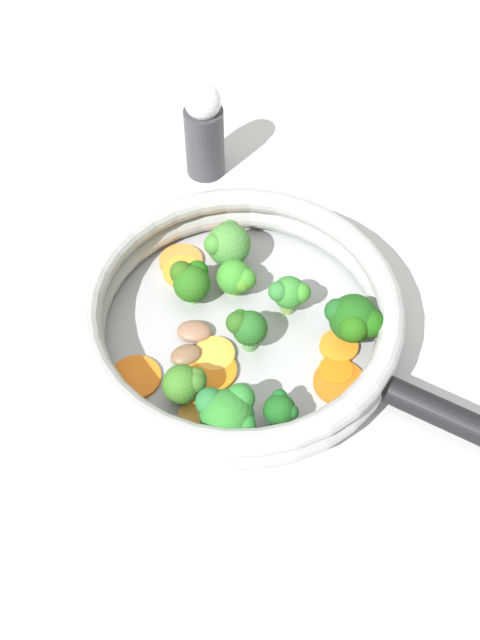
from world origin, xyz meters
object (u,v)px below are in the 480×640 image
Objects in this scene: broccoli_floret_0 at (280,410)px; mushroom_piece_1 at (186,355)px; carrot_slice_7 at (339,382)px; broccoli_floret_4 at (190,279)px; carrot_slice_1 at (212,371)px; salt_shaker at (204,131)px; skillet at (240,334)px; carrot_slice_5 at (182,271)px; broccoli_floret_5 at (247,327)px; carrot_slice_0 at (136,377)px; broccoli_floret_8 at (228,244)px; carrot_slice_8 at (336,370)px; broccoli_floret_3 at (185,384)px; carrot_slice_6 at (215,355)px; broccoli_floret_1 at (289,293)px; broccoli_floret_6 at (228,413)px; carrot_slice_2 at (195,417)px; carrot_slice_4 at (339,346)px; mushroom_piece_0 at (194,331)px; carrot_slice_9 at (181,261)px; broccoli_floret_2 at (237,278)px; broccoli_floret_7 at (354,320)px.

mushroom_piece_1 is (0.00, 0.11, -0.02)m from broccoli_floret_0.
broccoli_floret_4 reaches higher than carrot_slice_7.
salt_shaker reaches higher than carrot_slice_1.
skillet is at bearing -92.49° from broccoli_floret_4.
carrot_slice_5 is 0.11m from broccoli_floret_5.
broccoli_floret_8 reaches higher than carrot_slice_0.
broccoli_floret_3 is at bearing 139.82° from carrot_slice_8.
salt_shaker is at bearing 31.85° from carrot_slice_5.
broccoli_floret_4 reaches higher than carrot_slice_8.
broccoli_floret_1 reaches higher than carrot_slice_6.
broccoli_floret_6 is 0.18m from broccoli_floret_8.
carrot_slice_8 is 0.74× the size of broccoli_floret_1.
carrot_slice_4 reaches higher than carrot_slice_2.
broccoli_floret_6 reaches higher than skillet.
carrot_slice_8 is (0.12, -0.14, 0.00)m from carrot_slice_0.
carrot_slice_5 is at bearing 42.36° from broccoli_floret_3.
broccoli_floret_3 reaches higher than mushroom_piece_0.
skillet is at bearing 10.00° from carrot_slice_1.
carrot_slice_9 is at bearing 46.69° from carrot_slice_5.
broccoli_floret_0 is at bearing -127.61° from broccoli_floret_2.
broccoli_floret_2 is 1.35× the size of mushroom_piece_1.
carrot_slice_4 is 0.07m from broccoli_floret_1.
carrot_slice_6 is at bearing 135.71° from broccoli_floret_7.
carrot_slice_0 is 1.07× the size of broccoli_floret_4.
carrot_slice_9 is 0.38× the size of salt_shaker.
carrot_slice_0 is 1.19× the size of carrot_slice_5.
carrot_slice_0 is at bearing 171.14° from mushroom_piece_0.
carrot_slice_8 reaches higher than skillet.
broccoli_floret_8 reaches higher than mushroom_piece_1.
carrot_slice_5 is at bearing 57.15° from carrot_slice_6.
broccoli_floret_6 is (0.01, -0.03, 0.03)m from carrot_slice_2.
salt_shaker is (0.11, 0.26, 0.01)m from broccoli_floret_7.
carrot_slice_7 is 1.13× the size of broccoli_floret_3.
broccoli_floret_0 is (-0.07, 0.02, 0.02)m from carrot_slice_7.
carrot_slice_7 is 0.10m from broccoli_floret_1.
broccoli_floret_0 is at bearing -147.43° from broccoli_floret_1.
carrot_slice_4 is 0.77× the size of broccoli_floret_5.
carrot_slice_5 is at bearing 86.77° from carrot_slice_7.
carrot_slice_8 is 0.71× the size of carrot_slice_9.
carrot_slice_0 is at bearing 91.66° from carrot_slice_2.
broccoli_floret_6 is at bearing -126.84° from carrot_slice_5.
broccoli_floret_8 is at bearing 32.28° from carrot_slice_6.
carrot_slice_5 is 1.20× the size of mushroom_piece_0.
broccoli_floret_7 is 0.15m from mushroom_piece_1.
broccoli_floret_0 is 0.12m from broccoli_floret_1.
broccoli_floret_6 is (0.01, -0.10, 0.03)m from carrot_slice_0.
broccoli_floret_4 is at bearing 43.63° from mushroom_piece_0.
carrot_slice_8 is 0.12m from broccoli_floret_6.
broccoli_floret_4 is (-0.03, -0.04, 0.02)m from carrot_slice_9.
broccoli_floret_1 is at bearing -5.37° from broccoli_floret_3.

